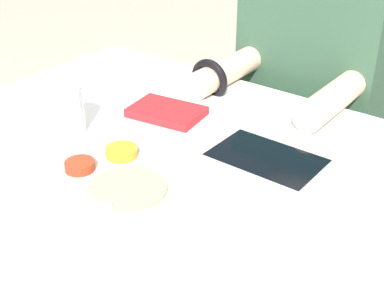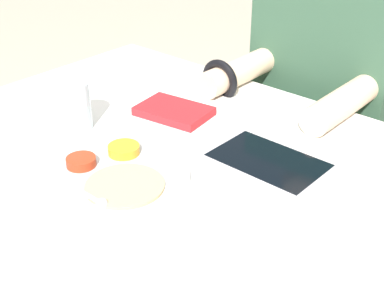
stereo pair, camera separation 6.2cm
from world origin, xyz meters
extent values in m
cylinder|color=#B7BABF|center=(-0.07, -0.13, 0.72)|extent=(0.30, 0.30, 0.01)
cylinder|color=gold|center=(-0.11, -0.06, 0.73)|extent=(0.07, 0.07, 0.02)
cylinder|color=#A83319|center=(-0.14, -0.15, 0.73)|extent=(0.06, 0.06, 0.02)
cylinder|color=tan|center=(-0.02, -0.15, 0.73)|extent=(0.15, 0.15, 0.01)
cylinder|color=#B7BABF|center=(-0.06, -0.21, 0.73)|extent=(0.12, 0.01, 0.01)
sphere|color=#B7BABF|center=(0.00, -0.21, 0.73)|extent=(0.02, 0.02, 0.02)
cube|color=silver|center=(-0.17, 0.15, 0.72)|extent=(0.18, 0.13, 0.01)
cube|color=red|center=(-0.17, 0.15, 0.72)|extent=(0.18, 0.14, 0.02)
cube|color=#B7B7BC|center=(0.13, 0.11, 0.72)|extent=(0.25, 0.16, 0.01)
cube|color=black|center=(0.13, 0.11, 0.72)|extent=(0.22, 0.14, 0.00)
cube|color=black|center=(-0.02, 0.62, 0.22)|extent=(0.36, 0.22, 0.44)
cube|color=#2D4C38|center=(-0.02, 0.62, 0.73)|extent=(0.40, 0.20, 0.57)
cylinder|color=beige|center=(-0.17, 0.41, 0.75)|extent=(0.07, 0.27, 0.07)
cylinder|color=beige|center=(0.13, 0.41, 0.75)|extent=(0.07, 0.27, 0.07)
torus|color=black|center=(-0.17, 0.32, 0.75)|extent=(0.11, 0.02, 0.11)
cylinder|color=silver|center=(-0.29, -0.05, 0.77)|extent=(0.08, 0.08, 0.11)
camera|label=1|loc=(0.57, -0.72, 1.27)|focal=50.00mm
camera|label=2|loc=(0.62, -0.68, 1.27)|focal=50.00mm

